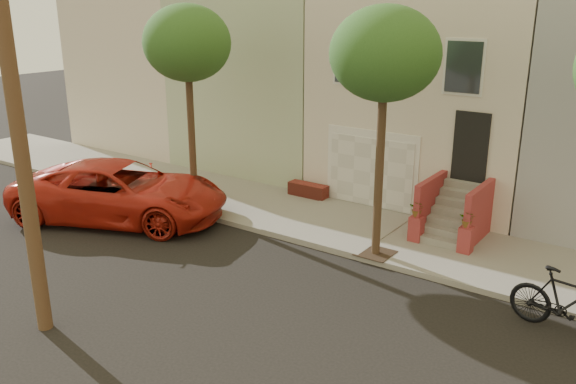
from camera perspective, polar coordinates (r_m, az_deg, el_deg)
The scene contains 7 objects.
ground at distance 13.54m, azimuth -3.29°, elevation -10.88°, with size 90.00×90.00×0.00m, color black.
sidewalk at distance 17.61m, azimuth 7.60°, elevation -3.74°, with size 40.00×3.70×0.15m, color gray.
house_row at distance 21.94m, azimuth 15.26°, elevation 9.74°, with size 33.10×11.70×7.00m.
tree_left at distance 18.50m, azimuth -9.63°, elevation 13.74°, with size 2.70×2.57×6.30m.
tree_mid at distance 14.70m, azimuth 9.24°, elevation 12.76°, with size 2.70×2.57×6.30m.
pickup_truck at distance 19.01m, azimuth -15.73°, elevation 0.03°, with size 3.01×6.53×1.81m, color #A71F13.
motorcycle at distance 13.42m, azimuth 25.05°, elevation -9.64°, with size 0.65×2.30×1.38m, color black.
Camera 1 is at (7.46, -9.24, 6.50)m, focal length 37.20 mm.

